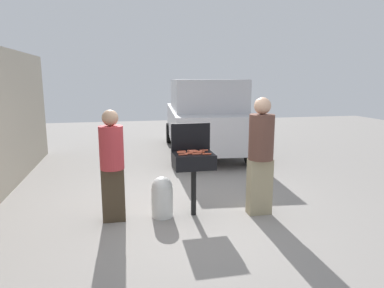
# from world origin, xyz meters

# --- Properties ---
(ground_plane) EXTENTS (24.00, 24.00, 0.00)m
(ground_plane) POSITION_xyz_m (0.00, 0.00, 0.00)
(ground_plane) COLOR gray
(bbq_grill) EXTENTS (0.60, 0.44, 0.96)m
(bbq_grill) POSITION_xyz_m (0.09, -0.08, 0.81)
(bbq_grill) COLOR black
(bbq_grill) RESTS_ON ground
(grill_lid_open) EXTENTS (0.60, 0.05, 0.42)m
(grill_lid_open) POSITION_xyz_m (0.09, 0.14, 1.17)
(grill_lid_open) COLOR black
(grill_lid_open) RESTS_ON bbq_grill
(hot_dog_0) EXTENTS (0.13, 0.04, 0.03)m
(hot_dog_0) POSITION_xyz_m (0.00, -0.14, 0.97)
(hot_dog_0) COLOR #AD4228
(hot_dog_0) RESTS_ON bbq_grill
(hot_dog_1) EXTENTS (0.13, 0.03, 0.03)m
(hot_dog_1) POSITION_xyz_m (0.27, 0.03, 0.97)
(hot_dog_1) COLOR #B74C33
(hot_dog_1) RESTS_ON bbq_grill
(hot_dog_2) EXTENTS (0.13, 0.03, 0.03)m
(hot_dog_2) POSITION_xyz_m (-0.09, -0.05, 0.97)
(hot_dog_2) COLOR #C6593D
(hot_dog_2) RESTS_ON bbq_grill
(hot_dog_3) EXTENTS (0.13, 0.03, 0.03)m
(hot_dog_3) POSITION_xyz_m (-0.09, -0.19, 0.97)
(hot_dog_3) COLOR #B74C33
(hot_dog_3) RESTS_ON bbq_grill
(hot_dog_4) EXTENTS (0.13, 0.03, 0.03)m
(hot_dog_4) POSITION_xyz_m (0.12, -0.19, 0.97)
(hot_dog_4) COLOR #B74C33
(hot_dog_4) RESTS_ON bbq_grill
(hot_dog_5) EXTENTS (0.13, 0.04, 0.03)m
(hot_dog_5) POSITION_xyz_m (0.11, 0.01, 0.97)
(hot_dog_5) COLOR #B74C33
(hot_dog_5) RESTS_ON bbq_grill
(hot_dog_6) EXTENTS (0.13, 0.03, 0.03)m
(hot_dog_6) POSITION_xyz_m (0.19, -0.10, 0.97)
(hot_dog_6) COLOR #AD4228
(hot_dog_6) RESTS_ON bbq_grill
(hot_dog_7) EXTENTS (0.13, 0.03, 0.03)m
(hot_dog_7) POSITION_xyz_m (0.06, -0.06, 0.97)
(hot_dog_7) COLOR #B74C33
(hot_dog_7) RESTS_ON bbq_grill
(hot_dog_8) EXTENTS (0.13, 0.04, 0.03)m
(hot_dog_8) POSITION_xyz_m (0.26, -0.22, 0.97)
(hot_dog_8) COLOR #AD4228
(hot_dog_8) RESTS_ON bbq_grill
(hot_dog_9) EXTENTS (0.13, 0.04, 0.03)m
(hot_dog_9) POSITION_xyz_m (-0.08, 0.02, 0.97)
(hot_dog_9) COLOR #AD4228
(hot_dog_9) RESTS_ON bbq_grill
(hot_dog_10) EXTENTS (0.13, 0.04, 0.03)m
(hot_dog_10) POSITION_xyz_m (0.08, 0.05, 0.97)
(hot_dog_10) COLOR #C6593D
(hot_dog_10) RESTS_ON bbq_grill
(hot_dog_11) EXTENTS (0.13, 0.03, 0.03)m
(hot_dog_11) POSITION_xyz_m (0.17, -0.03, 0.97)
(hot_dog_11) COLOR #B74C33
(hot_dog_11) RESTS_ON bbq_grill
(propane_tank) EXTENTS (0.32, 0.32, 0.62)m
(propane_tank) POSITION_xyz_m (-0.39, -0.06, 0.32)
(propane_tank) COLOR silver
(propane_tank) RESTS_ON ground
(person_left) EXTENTS (0.34, 0.34, 1.62)m
(person_left) POSITION_xyz_m (-1.09, -0.06, 0.88)
(person_left) COLOR #3F3323
(person_left) RESTS_ON ground
(person_right) EXTENTS (0.37, 0.37, 1.78)m
(person_right) POSITION_xyz_m (1.08, -0.24, 0.96)
(person_right) COLOR gray
(person_right) RESTS_ON ground
(parked_minivan) EXTENTS (2.37, 4.56, 2.02)m
(parked_minivan) POSITION_xyz_m (1.34, 4.26, 1.03)
(parked_minivan) COLOR #B7B7BC
(parked_minivan) RESTS_ON ground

